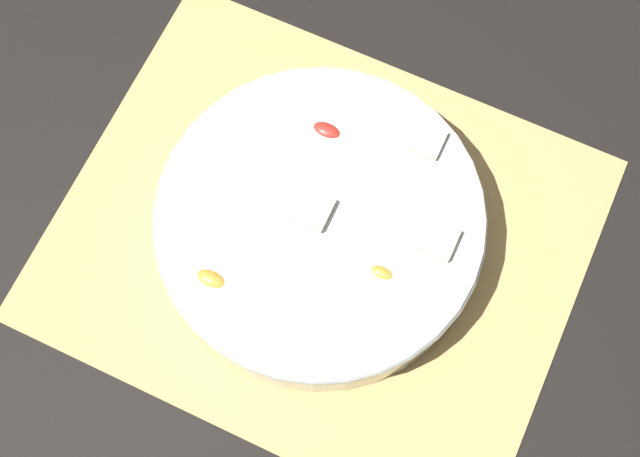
% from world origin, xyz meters
% --- Properties ---
extents(ground_plane, '(6.00, 6.00, 0.00)m').
position_xyz_m(ground_plane, '(0.00, 0.00, 0.00)').
color(ground_plane, black).
extents(bamboo_mat_center, '(0.48, 0.40, 0.01)m').
position_xyz_m(bamboo_mat_center, '(-0.00, 0.00, 0.00)').
color(bamboo_mat_center, tan).
rests_on(bamboo_mat_center, ground_plane).
extents(fruit_salad_bowl, '(0.30, 0.30, 0.08)m').
position_xyz_m(fruit_salad_bowl, '(0.00, 0.00, 0.04)').
color(fruit_salad_bowl, silver).
rests_on(fruit_salad_bowl, bamboo_mat_center).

